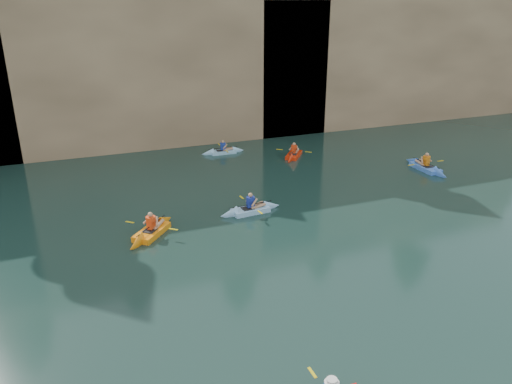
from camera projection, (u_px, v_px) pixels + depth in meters
name	position (u px, v px, depth m)	size (l,w,h in m)	color
ground	(253.00, 348.00, 14.61)	(160.00, 160.00, 0.00)	black
cliff	(114.00, 47.00, 38.46)	(70.00, 16.00, 12.00)	tan
cliff_slab_center	(158.00, 61.00, 32.82)	(24.00, 2.40, 11.40)	tan
cliff_slab_east	(408.00, 60.00, 39.87)	(26.00, 2.40, 9.84)	tan
sea_cave_center	(71.00, 132.00, 31.72)	(3.50, 1.00, 3.20)	black
sea_cave_east	(273.00, 106.00, 36.22)	(5.00, 1.00, 4.50)	black
kayaker_orange	(152.00, 231.00, 21.55)	(2.84, 3.11, 1.31)	orange
kayaker_ltblue_near	(250.00, 210.00, 23.76)	(3.20, 2.44, 1.24)	#97D0FD
kayaker_red_far	(294.00, 155.00, 32.13)	(2.52, 2.93, 1.17)	red
kayaker_ltblue_mid	(223.00, 151.00, 32.80)	(2.91, 2.20, 1.10)	#94D0F9
kayaker_blue_east	(425.00, 167.00, 29.68)	(2.55, 3.66, 1.30)	#457FED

